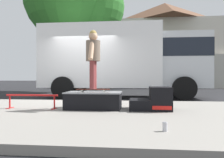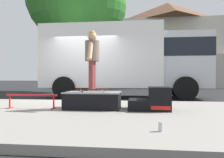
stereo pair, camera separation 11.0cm
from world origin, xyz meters
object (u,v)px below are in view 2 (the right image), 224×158
(grind_rail, at_px, (31,98))
(box_truck, at_px, (125,58))
(skateboard, at_px, (92,89))
(skater_kid, at_px, (92,54))
(street_tree_main, at_px, (77,0))
(soda_can, at_px, (161,127))
(skate_box, at_px, (93,100))
(kicker_ramp, at_px, (153,100))

(grind_rail, relative_size, box_truck, 0.18)
(skateboard, height_order, skater_kid, skater_kid)
(box_truck, bearing_deg, street_tree_main, 133.09)
(soda_can, xyz_separation_m, box_truck, (-0.93, 6.90, 1.52))
(skateboard, xyz_separation_m, street_tree_main, (-2.64, 8.09, 4.92))
(skate_box, distance_m, kicker_ramp, 1.38)
(box_truck, distance_m, street_tree_main, 5.91)
(skate_box, relative_size, street_tree_main, 0.15)
(grind_rail, distance_m, skater_kid, 1.77)
(skate_box, height_order, kicker_ramp, kicker_ramp)
(street_tree_main, bearing_deg, skater_kid, -71.92)
(skateboard, relative_size, soda_can, 6.32)
(skate_box, relative_size, skater_kid, 0.94)
(skate_box, xyz_separation_m, street_tree_main, (-2.65, 8.06, 5.16))
(skate_box, bearing_deg, skater_kid, -106.24)
(grind_rail, height_order, skater_kid, skater_kid)
(skate_box, xyz_separation_m, soda_can, (1.38, -2.15, -0.15))
(skater_kid, height_order, soda_can, skater_kid)
(kicker_ramp, relative_size, box_truck, 0.13)
(skate_box, bearing_deg, grind_rail, -175.33)
(soda_can, bearing_deg, street_tree_main, 111.53)
(kicker_ramp, relative_size, soda_can, 7.29)
(kicker_ramp, distance_m, skater_kid, 1.74)
(box_truck, bearing_deg, skater_kid, -95.41)
(skate_box, relative_size, box_truck, 0.18)
(grind_rail, xyz_separation_m, skateboard, (1.45, 0.09, 0.21))
(skater_kid, bearing_deg, soda_can, -56.75)
(kicker_ramp, xyz_separation_m, skateboard, (-1.39, -0.03, 0.24))
(skater_kid, relative_size, box_truck, 0.20)
(kicker_ramp, xyz_separation_m, soda_can, (-0.00, -2.15, -0.15))
(kicker_ramp, height_order, box_truck, box_truck)
(kicker_ramp, relative_size, grind_rail, 0.73)
(skateboard, bearing_deg, soda_can, -56.75)
(grind_rail, bearing_deg, skate_box, 4.67)
(box_truck, bearing_deg, grind_rail, -111.30)
(skateboard, relative_size, skater_kid, 0.58)
(skate_box, bearing_deg, skateboard, -106.24)
(soda_can, bearing_deg, grind_rail, 144.39)
(grind_rail, relative_size, skateboard, 1.58)
(skate_box, relative_size, skateboard, 1.60)
(skateboard, bearing_deg, skater_kid, 63.43)
(skate_box, relative_size, kicker_ramp, 1.39)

